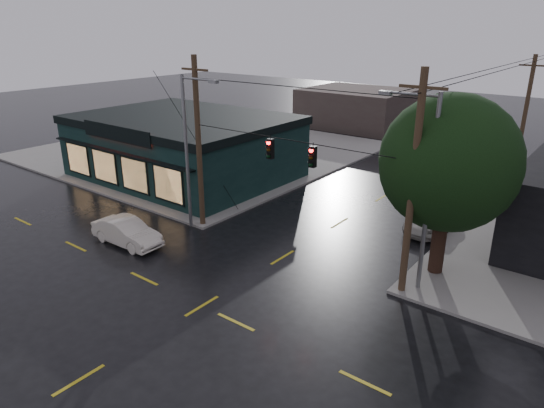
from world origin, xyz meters
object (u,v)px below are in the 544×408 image
Objects in this scene: utility_pole_ne at (401,292)px; suv_silver at (431,221)px; utility_pole_nw at (203,225)px; sedan_cream at (127,232)px; corner_tree at (449,163)px.

suv_silver is at bearing 101.47° from utility_pole_ne.
suv_silver is (11.42, 7.80, 0.62)m from utility_pole_nw.
suv_silver is at bearing 34.33° from utility_pole_nw.
utility_pole_ne is 7.98m from suv_silver.
utility_pole_ne is at bearing -74.46° from sedan_cream.
suv_silver is (-1.58, 7.80, 0.62)m from utility_pole_ne.
suv_silver is at bearing 112.99° from corner_tree.
sedan_cream is (-14.45, -4.50, 0.74)m from utility_pole_ne.
utility_pole_nw is 2.26× the size of suv_silver.
utility_pole_nw reaches higher than suv_silver.
suv_silver is at bearing -48.06° from sedan_cream.
corner_tree is at bearing -66.00° from sedan_cream.
corner_tree is 6.35m from utility_pole_ne.
corner_tree is at bearing 11.44° from utility_pole_nw.
corner_tree is 0.87× the size of utility_pole_ne.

